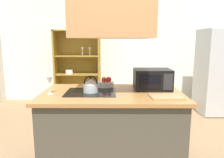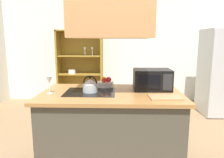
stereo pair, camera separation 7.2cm
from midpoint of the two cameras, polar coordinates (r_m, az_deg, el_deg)
The scene contains 10 objects.
wall_back at distance 5.39m, azimuth 1.44°, elevation 8.53°, with size 6.00×0.12×2.70m, color white.
kitchen_island at distance 2.69m, azimuth -0.84°, elevation -12.90°, with size 1.69×0.98×0.90m.
range_hood at distance 2.49m, azimuth -0.92°, elevation 17.33°, with size 0.90×0.70×1.16m.
refrigerator at distance 4.93m, azimuth 27.18°, elevation 1.71°, with size 0.90×0.77×1.75m.
dish_cabinet at distance 5.30m, azimuth -9.56°, elevation 2.16°, with size 1.10×0.40×1.77m.
kettle at distance 2.55m, azimuth -6.57°, elevation -1.73°, with size 0.18×0.18×0.20m.
cutting_board at distance 2.37m, azimuth 13.54°, elevation -4.72°, with size 0.34×0.24×0.02m, color #B37C4F.
microwave at distance 2.72m, azimuth 10.09°, elevation -0.09°, with size 0.46×0.35×0.26m.
wine_glass_on_counter at distance 2.55m, azimuth -17.29°, elevation -0.57°, with size 0.08×0.08×0.21m.
fruit_bowl at distance 2.84m, azimuth -2.47°, elevation -1.15°, with size 0.22×0.22×0.14m.
Camera 1 is at (-0.14, -2.39, 1.51)m, focal length 33.85 mm.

